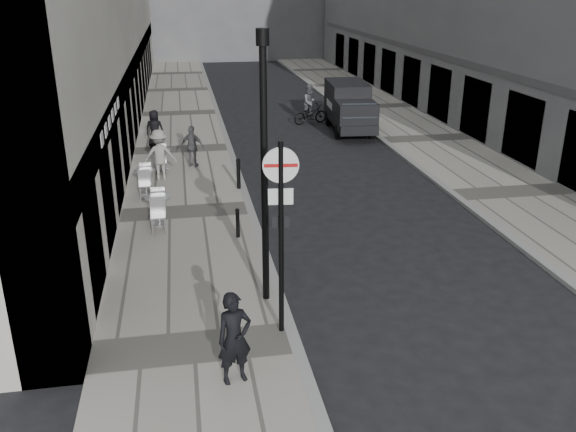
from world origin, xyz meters
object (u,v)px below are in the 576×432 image
Objects in this scene: sign_post at (281,215)px; lamppost at (264,159)px; panel_van at (349,105)px; walking_man at (234,338)px; cyclist at (310,108)px.

lamppost is (-0.12, 1.41, 0.72)m from sign_post.
walking_man is at bearing -106.26° from panel_van.
lamppost reaches higher than walking_man.
sign_post reaches higher than panel_van.
lamppost is 18.74m from cyclist.
sign_post is at bearing -104.79° from panel_van.
cyclist reaches higher than walking_man.
sign_post reaches higher than cyclist.
sign_post is 2.00× the size of cyclist.
panel_van is (6.33, 16.06, -2.13)m from lamppost.
cyclist is at bearing 74.94° from lamppost.
walking_man is at bearing -119.80° from sign_post.
lamppost reaches higher than sign_post.
panel_van reaches higher than walking_man.
sign_post is 19.99m from cyclist.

